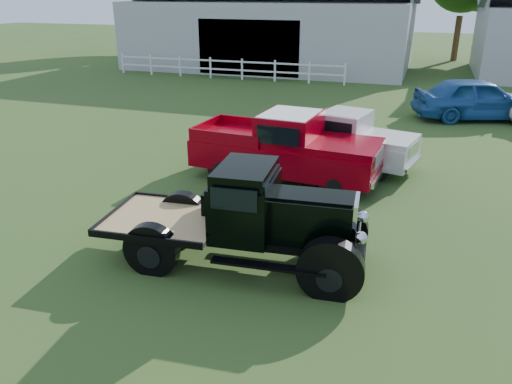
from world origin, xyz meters
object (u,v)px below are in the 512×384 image
(vintage_flatbed, at_px, (241,215))
(white_pickup, at_px, (342,139))
(red_pickup, at_px, (286,146))
(misc_car_blue, at_px, (478,99))

(vintage_flatbed, relative_size, white_pickup, 1.14)
(red_pickup, xyz_separation_m, misc_car_blue, (5.46, 9.18, -0.11))
(red_pickup, distance_m, white_pickup, 2.11)
(vintage_flatbed, bearing_deg, white_pickup, 77.63)
(red_pickup, bearing_deg, vintage_flatbed, -79.89)
(misc_car_blue, bearing_deg, vintage_flatbed, 141.11)
(misc_car_blue, bearing_deg, red_pickup, 130.41)
(vintage_flatbed, relative_size, red_pickup, 0.95)
(white_pickup, xyz_separation_m, misc_car_blue, (4.21, 7.48, 0.04))
(white_pickup, distance_m, misc_car_blue, 8.58)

